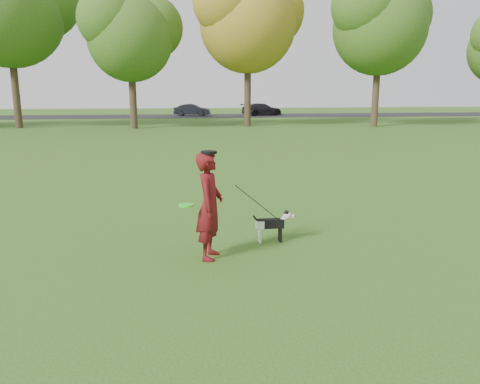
{
  "coord_description": "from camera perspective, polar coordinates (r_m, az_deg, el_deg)",
  "views": [
    {
      "loc": [
        -0.9,
        -7.46,
        2.65
      ],
      "look_at": [
        0.08,
        0.19,
        0.95
      ],
      "focal_mm": 35.0,
      "sensor_mm": 36.0,
      "label": 1
    }
  ],
  "objects": [
    {
      "name": "dog",
      "position": [
        8.26,
        4.09,
        -3.75
      ],
      "size": [
        0.76,
        0.15,
        0.58
      ],
      "color": "black",
      "rests_on": "ground"
    },
    {
      "name": "car_mid",
      "position": [
        47.52,
        -5.86,
        9.92
      ],
      "size": [
        3.75,
        2.04,
        1.17
      ],
      "primitive_type": "imported",
      "rotation": [
        0.0,
        0.0,
        1.33
      ],
      "color": "black",
      "rests_on": "road"
    },
    {
      "name": "tree_row",
      "position": [
        33.86,
        -8.67,
        20.38
      ],
      "size": [
        51.74,
        8.86,
        12.01
      ],
      "color": "#38281C",
      "rests_on": "ground"
    },
    {
      "name": "man_held_items",
      "position": [
        7.75,
        2.25,
        -1.45
      ],
      "size": [
        1.75,
        0.88,
        1.34
      ],
      "color": "#23F21E",
      "rests_on": "ground"
    },
    {
      "name": "ground",
      "position": [
        7.97,
        -0.38,
        -6.99
      ],
      "size": [
        120.0,
        120.0,
        0.0
      ],
      "primitive_type": "plane",
      "color": "#285116",
      "rests_on": "ground"
    },
    {
      "name": "road",
      "position": [
        47.54,
        -6.29,
        9.19
      ],
      "size": [
        120.0,
        7.0,
        0.02
      ],
      "primitive_type": "cube",
      "color": "black",
      "rests_on": "ground"
    },
    {
      "name": "man",
      "position": [
        7.36,
        -3.74,
        -1.7
      ],
      "size": [
        0.55,
        0.71,
        1.71
      ],
      "primitive_type": "imported",
      "rotation": [
        0.0,
        0.0,
        1.32
      ],
      "color": "#540C13",
      "rests_on": "ground"
    },
    {
      "name": "car_right",
      "position": [
        48.23,
        2.69,
        10.03
      ],
      "size": [
        4.51,
        2.88,
        1.22
      ],
      "primitive_type": "imported",
      "rotation": [
        0.0,
        0.0,
        1.87
      ],
      "color": "black",
      "rests_on": "road"
    }
  ]
}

